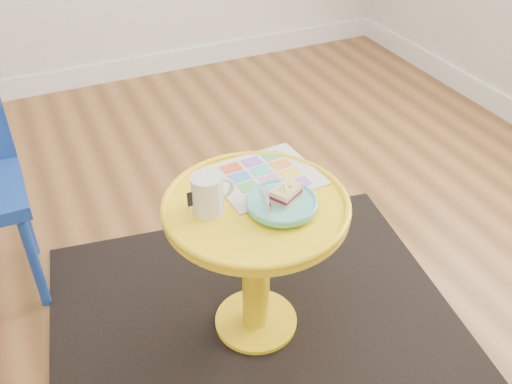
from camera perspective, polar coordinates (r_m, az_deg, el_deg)
name	(u,v)px	position (r m, az deg, el deg)	size (l,w,h in m)	color
floor	(185,343)	(1.88, -7.07, -14.73)	(4.00, 4.00, 0.00)	brown
rug	(256,323)	(1.92, 0.00, -12.93)	(1.30, 1.10, 0.01)	black
side_table	(256,242)	(1.66, 0.00, -4.99)	(0.52, 0.52, 0.50)	yellow
newspaper	(265,176)	(1.68, 0.92, 1.61)	(0.30, 0.25, 0.01)	silver
mug	(208,193)	(1.52, -4.81, -0.11)	(0.12, 0.09, 0.11)	silver
plate	(282,203)	(1.55, 2.61, -1.13)	(0.19, 0.19, 0.02)	#5CC2BD
cake_slice	(286,193)	(1.54, 3.05, -0.10)	(0.10, 0.09, 0.04)	#D3BC8C
fork	(268,203)	(1.53, 1.22, -1.10)	(0.05, 0.14, 0.00)	silver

